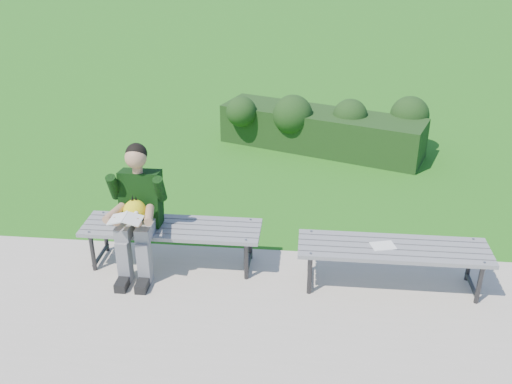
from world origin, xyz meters
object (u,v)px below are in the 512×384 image
(bench_left, at_px, (172,231))
(bench_right, at_px, (393,251))
(seated_boy, at_px, (138,207))
(paper_sheet, at_px, (383,246))
(hedge, at_px, (324,126))

(bench_left, height_order, bench_right, same)
(bench_right, bearing_deg, seated_boy, 177.93)
(bench_right, distance_m, paper_sheet, 0.12)
(hedge, xyz_separation_m, bench_left, (-1.57, -3.49, 0.03))
(bench_right, bearing_deg, bench_left, 175.22)
(bench_right, height_order, seated_boy, seated_boy)
(seated_boy, xyz_separation_m, paper_sheet, (2.39, -0.09, -0.24))
(bench_left, relative_size, seated_boy, 1.37)
(bench_right, xyz_separation_m, paper_sheet, (-0.10, -0.00, 0.06))
(seated_boy, height_order, paper_sheet, seated_boy)
(bench_left, xyz_separation_m, seated_boy, (-0.30, -0.09, 0.30))
(bench_left, xyz_separation_m, paper_sheet, (2.09, -0.18, 0.06))
(bench_right, relative_size, paper_sheet, 7.10)
(hedge, bearing_deg, bench_left, -114.17)
(bench_right, relative_size, seated_boy, 1.37)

